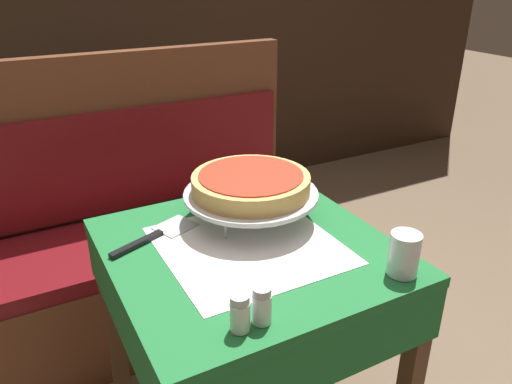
{
  "coord_description": "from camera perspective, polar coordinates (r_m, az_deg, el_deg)",
  "views": [
    {
      "loc": [
        -0.52,
        -1.0,
        1.41
      ],
      "look_at": [
        0.07,
        0.09,
        0.83
      ],
      "focal_mm": 35.0,
      "sensor_mm": 36.0,
      "label": 1
    }
  ],
  "objects": [
    {
      "name": "pepper_shaker",
      "position": [
        1.04,
        0.67,
        -12.81
      ],
      "size": [
        0.04,
        0.04,
        0.08
      ],
      "color": "silver",
      "rests_on": "dining_table_front"
    },
    {
      "name": "condiment_caddy",
      "position": [
        2.6,
        -22.44,
        9.05
      ],
      "size": [
        0.11,
        0.11,
        0.17
      ],
      "color": "black",
      "rests_on": "dining_table_rear"
    },
    {
      "name": "dining_table_rear",
      "position": [
        2.67,
        -22.89,
        5.7
      ],
      "size": [
        0.59,
        0.59,
        0.73
      ],
      "color": "#1E6B33",
      "rests_on": "ground_plane"
    },
    {
      "name": "salt_shaker",
      "position": [
        1.02,
        -1.85,
        -13.65
      ],
      "size": [
        0.04,
        0.04,
        0.08
      ],
      "color": "silver",
      "rests_on": "dining_table_front"
    },
    {
      "name": "water_glass_near",
      "position": [
        1.22,
        16.57,
        -6.81
      ],
      "size": [
        0.07,
        0.07,
        0.11
      ],
      "color": "silver",
      "rests_on": "dining_table_front"
    },
    {
      "name": "pizza_pan_stand",
      "position": [
        1.4,
        -0.58,
        -0.36
      ],
      "size": [
        0.38,
        0.38,
        0.09
      ],
      "color": "#ADADB2",
      "rests_on": "dining_table_front"
    },
    {
      "name": "deep_dish_pizza",
      "position": [
        1.39,
        -0.59,
        1.03
      ],
      "size": [
        0.33,
        0.33,
        0.05
      ],
      "color": "tan",
      "rests_on": "pizza_pan_stand"
    },
    {
      "name": "pizza_server",
      "position": [
        1.38,
        -11.34,
        -4.85
      ],
      "size": [
        0.27,
        0.15,
        0.01
      ],
      "color": "#BCBCC1",
      "rests_on": "dining_table_front"
    },
    {
      "name": "dining_table_front",
      "position": [
        1.37,
        -0.81,
        -10.1
      ],
      "size": [
        0.71,
        0.71,
        0.73
      ],
      "color": "#1E6B33",
      "rests_on": "ground_plane"
    },
    {
      "name": "back_wall_panel",
      "position": [
        2.97,
        -19.36,
        19.56
      ],
      "size": [
        6.0,
        0.04,
        2.4
      ],
      "primitive_type": "cube",
      "color": "black",
      "rests_on": "ground_plane"
    },
    {
      "name": "booth_bench",
      "position": [
        2.1,
        -12.96,
        -7.09
      ],
      "size": [
        1.44,
        0.51,
        1.1
      ],
      "color": "brown",
      "rests_on": "ground_plane"
    }
  ]
}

